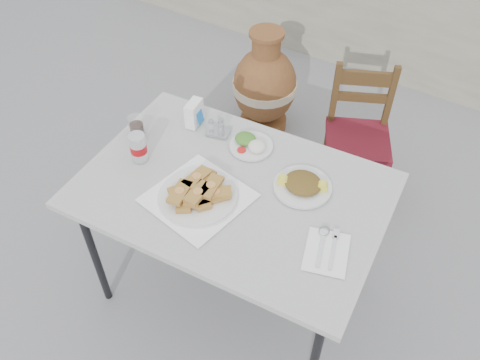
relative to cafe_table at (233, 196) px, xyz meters
The scene contains 13 objects.
ground 0.78m from the cafe_table, 31.69° to the left, with size 80.00×80.00×0.00m, color slate.
cafe_table is the anchor object (origin of this frame).
pide_plate 0.19m from the cafe_table, 125.02° to the right, with size 0.46×0.46×0.08m.
salad_rice_plate 0.30m from the cafe_table, 104.45° to the left, with size 0.21×0.21×0.05m.
salad_chopped_plate 0.33m from the cafe_table, 31.66° to the left, with size 0.26×0.26×0.06m.
soda_can 0.50m from the cafe_table, behind, with size 0.08×0.08×0.14m.
cola_glass 0.61m from the cafe_table, behind, with size 0.08×0.08×0.11m.
napkin_holder 0.51m from the cafe_table, 145.70° to the left, with size 0.08×0.12×0.13m.
condiment_caddy 0.39m from the cafe_table, 133.36° to the left, with size 0.13×0.11×0.08m.
cutlery_napkin 0.52m from the cafe_table, ahead, with size 0.23×0.26×0.02m.
chair 1.15m from the cafe_table, 78.68° to the left, with size 0.51×0.51×0.87m.
terracotta_urn 1.49m from the cafe_table, 113.73° to the left, with size 0.46×0.46×0.80m.
back_wall 2.52m from the cafe_table, 89.43° to the left, with size 6.00×0.25×1.20m, color #A19B86.
Camera 1 is at (0.84, -1.32, 2.50)m, focal length 38.00 mm.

